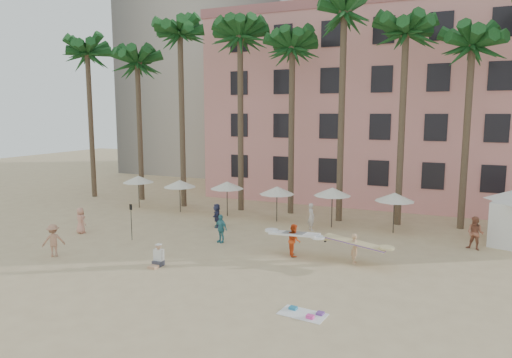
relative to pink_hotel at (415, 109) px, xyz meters
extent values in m
plane|color=#D1B789|center=(-7.00, -26.00, -8.00)|extent=(120.00, 120.00, 0.00)
cube|color=pink|center=(0.00, 0.00, 0.00)|extent=(35.00, 14.00, 16.00)
cylinder|color=brown|center=(-27.00, -11.00, -1.50)|extent=(0.44, 0.44, 13.00)
cylinder|color=brown|center=(-22.00, -10.50, -2.00)|extent=(0.44, 0.44, 12.00)
cylinder|color=brown|center=(-17.00, -11.50, -1.00)|extent=(0.44, 0.44, 14.00)
cylinder|color=brown|center=(-12.00, -11.00, -1.25)|extent=(0.44, 0.44, 13.50)
cylinder|color=brown|center=(-8.00, -10.50, -1.75)|extent=(0.44, 0.44, 12.50)
cylinder|color=brown|center=(-4.00, -11.50, -0.75)|extent=(0.44, 0.44, 14.50)
cylinder|color=brown|center=(0.00, -11.00, -1.50)|extent=(0.44, 0.44, 13.00)
cylinder|color=brown|center=(4.00, -10.50, -2.00)|extent=(0.44, 0.44, 12.00)
cylinder|color=#332B23|center=(-20.00, -13.50, -6.75)|extent=(0.07, 0.07, 2.50)
cone|color=white|center=(-20.00, -13.50, -5.65)|extent=(2.50, 2.50, 0.55)
cylinder|color=#332B23|center=(-16.00, -13.60, -6.80)|extent=(0.07, 0.07, 2.40)
cone|color=white|center=(-16.00, -13.60, -5.75)|extent=(2.50, 2.50, 0.55)
cylinder|color=#332B23|center=(-12.00, -13.40, -6.75)|extent=(0.07, 0.07, 2.50)
cone|color=white|center=(-12.00, -13.40, -5.65)|extent=(2.50, 2.50, 0.55)
cylinder|color=#332B23|center=(-8.00, -13.50, -6.80)|extent=(0.07, 0.07, 2.40)
cone|color=white|center=(-8.00, -13.50, -5.75)|extent=(2.50, 2.50, 0.55)
cylinder|color=#332B23|center=(-4.00, -13.60, -6.70)|extent=(0.07, 0.07, 2.60)
cone|color=white|center=(-4.00, -13.60, -5.55)|extent=(2.50, 2.50, 0.55)
cylinder|color=#332B23|center=(0.00, -13.40, -6.75)|extent=(0.07, 0.07, 2.50)
cone|color=white|center=(0.00, -13.40, -5.65)|extent=(2.50, 2.50, 0.55)
cube|color=white|center=(-1.71, -27.26, -7.99)|extent=(1.90, 1.20, 0.02)
cube|color=teal|center=(-2.19, -27.00, -7.93)|extent=(0.33, 0.28, 0.10)
cube|color=#F042A2|center=(-1.34, -27.50, -7.92)|extent=(0.30, 0.25, 0.12)
cube|color=#713E97|center=(-1.08, -27.03, -7.94)|extent=(0.29, 0.33, 0.08)
imported|color=tan|center=(-1.09, -20.44, -7.22)|extent=(0.48, 0.64, 1.57)
cube|color=beige|center=(-1.09, -20.44, -6.90)|extent=(3.36, 1.29, 0.39)
imported|color=#E54B18|center=(-4.37, -20.46, -7.13)|extent=(0.99, 1.06, 1.74)
cube|color=white|center=(-4.37, -20.46, -6.78)|extent=(2.87, 1.14, 0.29)
imported|color=beige|center=(-5.06, -14.86, -7.10)|extent=(0.77, 0.77, 1.81)
imported|color=teal|center=(-9.19, -19.78, -7.15)|extent=(1.08, 0.73, 1.70)
imported|color=#A05C42|center=(4.68, -15.41, -7.04)|extent=(1.13, 1.02, 1.91)
imported|color=tan|center=(-16.22, -25.72, -7.11)|extent=(1.26, 1.29, 1.77)
imported|color=#E39980|center=(-18.45, -21.47, -7.16)|extent=(0.94, 0.74, 1.68)
imported|color=#34385B|center=(-11.14, -16.64, -7.19)|extent=(1.07, 1.56, 1.61)
cylinder|color=black|center=(-14.40, -21.49, -6.95)|extent=(0.04, 0.04, 2.10)
cube|color=black|center=(-14.40, -21.49, -5.95)|extent=(0.18, 0.03, 0.35)
cube|color=#3F3F4C|center=(-10.15, -24.75, -7.87)|extent=(0.49, 0.46, 0.26)
cube|color=tan|center=(-10.15, -25.14, -7.93)|extent=(0.43, 0.49, 0.13)
cube|color=white|center=(-10.15, -24.70, -7.46)|extent=(0.48, 0.28, 0.60)
sphere|color=tan|center=(-10.15, -24.70, -7.02)|extent=(0.26, 0.26, 0.26)
camera|label=1|loc=(3.22, -43.21, -0.30)|focal=32.00mm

